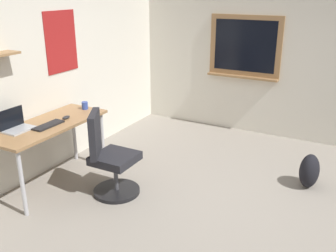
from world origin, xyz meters
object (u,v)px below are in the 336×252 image
at_px(laptop, 16,125).
at_px(coffee_mug, 85,106).
at_px(backpack, 309,171).
at_px(keyboard, 48,125).
at_px(office_chair, 109,160).
at_px(desk, 49,130).
at_px(computer_mouse, 66,117).

relative_size(laptop, coffee_mug, 3.37).
bearing_deg(backpack, keyboard, 118.55).
height_order(office_chair, laptop, laptop).
xyz_separation_m(desk, keyboard, (-0.07, -0.07, 0.09)).
bearing_deg(computer_mouse, backpack, -66.48).
bearing_deg(backpack, coffee_mug, 105.51).
bearing_deg(laptop, computer_mouse, -22.29).
distance_m(laptop, keyboard, 0.33).
bearing_deg(office_chair, desk, 100.34).
height_order(keyboard, computer_mouse, computer_mouse).
relative_size(desk, keyboard, 3.80).
bearing_deg(coffee_mug, keyboard, -175.75).
relative_size(office_chair, backpack, 2.38).
xyz_separation_m(desk, laptop, (-0.32, 0.14, 0.14)).
xyz_separation_m(office_chair, laptop, (-0.45, 0.86, 0.40)).
relative_size(laptop, backpack, 0.78).
distance_m(laptop, backpack, 3.30).
height_order(laptop, coffee_mug, laptop).
xyz_separation_m(office_chair, coffee_mug, (0.47, 0.70, 0.39)).
bearing_deg(keyboard, computer_mouse, 0.00).
distance_m(desk, computer_mouse, 0.24).
height_order(keyboard, backpack, keyboard).
distance_m(computer_mouse, coffee_mug, 0.40).
distance_m(keyboard, computer_mouse, 0.28).
xyz_separation_m(office_chair, backpack, (1.20, -1.93, -0.21)).
relative_size(coffee_mug, backpack, 0.23).
bearing_deg(keyboard, office_chair, -72.69).
height_order(desk, computer_mouse, computer_mouse).
height_order(laptop, keyboard, laptop).
xyz_separation_m(keyboard, coffee_mug, (0.67, 0.05, 0.04)).
relative_size(keyboard, computer_mouse, 3.56).
height_order(office_chair, backpack, office_chair).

